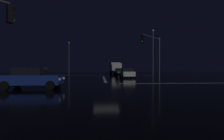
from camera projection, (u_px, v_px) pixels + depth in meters
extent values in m
cube|color=black|center=(106.00, 84.00, 16.15)|extent=(120.00, 120.00, 0.10)
cube|color=white|center=(104.00, 79.00, 24.17)|extent=(0.35, 13.76, 0.01)
cube|color=yellow|center=(103.00, 75.00, 35.74)|extent=(22.00, 0.15, 0.01)
cube|color=white|center=(186.00, 83.00, 16.73)|extent=(13.76, 0.40, 0.01)
cube|color=silver|center=(127.00, 74.00, 26.34)|extent=(1.80, 4.20, 0.70)
cube|color=black|center=(127.00, 70.00, 26.54)|extent=(1.60, 2.00, 0.55)
cylinder|color=black|center=(135.00, 76.00, 24.86)|extent=(0.22, 0.64, 0.64)
cylinder|color=black|center=(123.00, 76.00, 24.73)|extent=(0.22, 0.64, 0.64)
cylinder|color=black|center=(131.00, 75.00, 27.96)|extent=(0.22, 0.64, 0.64)
cylinder|color=black|center=(120.00, 75.00, 27.83)|extent=(0.22, 0.64, 0.64)
sphere|color=#F9EFC6|center=(134.00, 74.00, 24.27)|extent=(0.22, 0.22, 0.22)
sphere|color=#F9EFC6|center=(125.00, 74.00, 24.18)|extent=(0.22, 0.22, 0.22)
cube|color=#14512D|center=(121.00, 73.00, 31.68)|extent=(1.80, 4.20, 0.70)
cube|color=black|center=(121.00, 70.00, 31.87)|extent=(1.60, 2.00, 0.55)
cylinder|color=black|center=(127.00, 75.00, 30.20)|extent=(0.22, 0.64, 0.64)
cylinder|color=black|center=(117.00, 75.00, 30.07)|extent=(0.22, 0.64, 0.64)
cylinder|color=black|center=(124.00, 74.00, 33.29)|extent=(0.22, 0.64, 0.64)
cylinder|color=black|center=(115.00, 74.00, 33.16)|extent=(0.22, 0.64, 0.64)
sphere|color=#F9EFC6|center=(126.00, 73.00, 29.61)|extent=(0.22, 0.22, 0.22)
sphere|color=#F9EFC6|center=(119.00, 73.00, 29.52)|extent=(0.22, 0.22, 0.22)
cube|color=#B7B7BC|center=(119.00, 72.00, 37.75)|extent=(1.80, 4.20, 0.70)
cube|color=black|center=(118.00, 69.00, 37.94)|extent=(1.60, 2.00, 0.55)
cylinder|color=black|center=(123.00, 74.00, 36.27)|extent=(0.22, 0.64, 0.64)
cylinder|color=black|center=(115.00, 74.00, 36.14)|extent=(0.22, 0.64, 0.64)
cylinder|color=black|center=(122.00, 73.00, 39.36)|extent=(0.22, 0.64, 0.64)
cylinder|color=black|center=(114.00, 73.00, 39.23)|extent=(0.22, 0.64, 0.64)
sphere|color=#F9EFC6|center=(123.00, 72.00, 35.68)|extent=(0.22, 0.22, 0.22)
sphere|color=#F9EFC6|center=(117.00, 72.00, 35.59)|extent=(0.22, 0.22, 0.22)
cube|color=beige|center=(116.00, 68.00, 41.34)|extent=(2.40, 2.20, 2.30)
cube|color=silver|center=(115.00, 67.00, 45.83)|extent=(2.40, 5.00, 2.60)
cylinder|color=black|center=(121.00, 72.00, 42.04)|extent=(0.28, 0.96, 0.96)
cylinder|color=black|center=(112.00, 72.00, 41.87)|extent=(0.28, 0.96, 0.96)
cylinder|color=black|center=(119.00, 72.00, 46.73)|extent=(0.28, 0.96, 0.96)
cylinder|color=black|center=(110.00, 72.00, 46.55)|extent=(0.28, 0.96, 0.96)
sphere|color=#F9EFC6|center=(120.00, 70.00, 40.26)|extent=(0.26, 0.26, 0.26)
sphere|color=#F9EFC6|center=(114.00, 70.00, 40.14)|extent=(0.26, 0.26, 0.26)
cube|color=navy|center=(33.00, 80.00, 12.31)|extent=(4.20, 1.80, 0.70)
cube|color=black|center=(30.00, 71.00, 12.29)|extent=(2.00, 1.60, 0.55)
cylinder|color=black|center=(57.00, 83.00, 13.32)|extent=(0.64, 0.22, 0.64)
cylinder|color=black|center=(50.00, 85.00, 11.52)|extent=(0.64, 0.22, 0.64)
cylinder|color=black|center=(17.00, 83.00, 13.10)|extent=(0.64, 0.22, 0.64)
cylinder|color=black|center=(4.00, 86.00, 11.30)|extent=(0.64, 0.22, 0.64)
sphere|color=#F9EFC6|center=(63.00, 78.00, 13.11)|extent=(0.22, 0.22, 0.22)
sphere|color=#F9EFC6|center=(59.00, 79.00, 11.81)|extent=(0.22, 0.22, 0.22)
cylinder|color=#4C4C51|center=(159.00, 58.00, 25.14)|extent=(0.18, 0.18, 6.26)
cylinder|color=#4C4C51|center=(152.00, 37.00, 23.23)|extent=(3.61, 3.61, 0.12)
cube|color=black|center=(143.00, 39.00, 21.35)|extent=(0.46, 0.46, 1.05)
sphere|color=black|center=(142.00, 36.00, 21.23)|extent=(0.22, 0.22, 0.22)
sphere|color=black|center=(142.00, 39.00, 21.23)|extent=(0.22, 0.22, 0.22)
sphere|color=green|center=(142.00, 42.00, 21.23)|extent=(0.22, 0.22, 0.22)
cube|color=black|center=(10.00, 14.00, 9.74)|extent=(0.46, 0.46, 1.05)
sphere|color=black|center=(13.00, 9.00, 9.86)|extent=(0.22, 0.22, 0.22)
sphere|color=black|center=(13.00, 15.00, 9.86)|extent=(0.22, 0.22, 0.22)
sphere|color=green|center=(13.00, 20.00, 9.87)|extent=(0.22, 0.22, 0.22)
cylinder|color=#424247|center=(69.00, 59.00, 45.02)|extent=(0.20, 0.20, 8.39)
sphere|color=#F9AD47|center=(69.00, 43.00, 44.98)|extent=(0.44, 0.44, 0.44)
cylinder|color=#424247|center=(153.00, 54.00, 30.37)|extent=(0.20, 0.20, 8.32)
sphere|color=#F9AD47|center=(153.00, 31.00, 30.33)|extent=(0.44, 0.44, 0.44)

